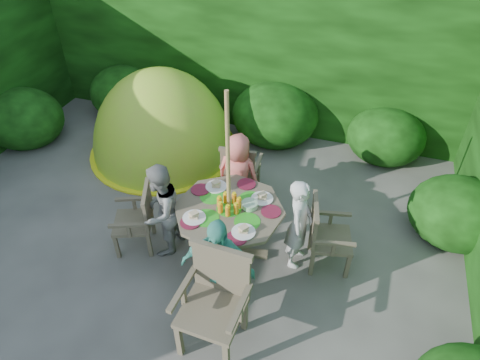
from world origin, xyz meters
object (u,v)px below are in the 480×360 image
(child_left, at_px, (161,211))
(dome_tent, at_px, (165,150))
(patio_table, at_px, (230,216))
(child_front, at_px, (218,269))
(garden_chair_front, at_px, (215,299))
(child_back, at_px, (238,175))
(garden_chair_back, at_px, (240,170))
(garden_chair_right, at_px, (325,234))
(child_right, at_px, (299,224))
(parasol_pole, at_px, (229,184))
(garden_chair_left, at_px, (138,218))

(child_left, bearing_deg, dome_tent, -150.07)
(patio_table, distance_m, child_front, 0.80)
(garden_chair_front, xyz_separation_m, child_back, (-0.38, 1.85, 0.03))
(patio_table, xyz_separation_m, dome_tent, (-1.76, 1.79, -0.62))
(garden_chair_back, bearing_deg, garden_chair_right, 142.41)
(garden_chair_back, height_order, child_right, child_right)
(garden_chair_right, relative_size, child_front, 0.67)
(child_left, height_order, dome_tent, dome_tent)
(child_right, bearing_deg, parasol_pole, 102.42)
(garden_chair_right, height_order, child_right, child_right)
(garden_chair_right, xyz_separation_m, garden_chair_back, (-1.30, 0.88, -0.01))
(garden_chair_right, relative_size, dome_tent, 0.32)
(patio_table, xyz_separation_m, garden_chair_back, (-0.22, 1.08, -0.17))
(parasol_pole, relative_size, child_back, 1.84)
(garden_chair_left, distance_m, child_back, 1.37)
(parasol_pole, height_order, garden_chair_front, parasol_pole)
(child_back, bearing_deg, child_left, 60.05)
(child_front, relative_size, dome_tent, 0.48)
(garden_chair_back, bearing_deg, child_left, 61.71)
(parasol_pole, relative_size, garden_chair_right, 2.52)
(patio_table, bearing_deg, garden_chair_front, -78.13)
(garden_chair_back, bearing_deg, dome_tent, -28.27)
(garden_chair_front, bearing_deg, garden_chair_right, 58.93)
(garden_chair_back, height_order, garden_chair_front, garden_chair_front)
(garden_chair_back, distance_m, child_right, 1.38)
(parasol_pole, bearing_deg, garden_chair_back, 101.42)
(parasol_pole, distance_m, garden_chair_front, 1.21)
(dome_tent, bearing_deg, child_back, -37.95)
(garden_chair_left, bearing_deg, child_front, 43.16)
(child_right, distance_m, child_front, 1.13)
(garden_chair_right, bearing_deg, patio_table, 88.56)
(child_back, xyz_separation_m, child_front, (0.30, -1.57, 0.05))
(garden_chair_front, distance_m, child_back, 1.89)
(child_back, bearing_deg, parasol_pole, 105.05)
(garden_chair_right, distance_m, child_back, 1.37)
(garden_chair_front, height_order, dome_tent, dome_tent)
(garden_chair_back, bearing_deg, child_front, 97.57)
(garden_chair_back, height_order, child_back, child_back)
(child_left, bearing_deg, garden_chair_right, 104.18)
(patio_table, height_order, garden_chair_left, patio_table)
(garden_chair_right, relative_size, garden_chair_front, 0.83)
(garden_chair_front, relative_size, child_right, 0.89)
(garden_chair_front, xyz_separation_m, child_left, (-1.01, 0.91, 0.05))
(patio_table, xyz_separation_m, child_back, (-0.16, 0.78, -0.03))
(parasol_pole, relative_size, child_left, 1.79)
(patio_table, relative_size, dome_tent, 0.55)
(garden_chair_back, height_order, child_front, child_front)
(dome_tent, bearing_deg, parasol_pole, -51.45)
(garden_chair_front, relative_size, child_back, 0.88)
(parasol_pole, bearing_deg, child_right, 10.93)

